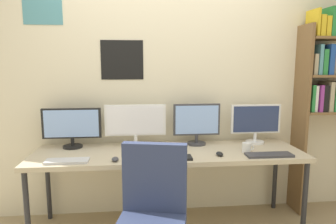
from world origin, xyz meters
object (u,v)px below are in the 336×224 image
Objects in this scene: bookshelf at (334,81)px; keyboard_center at (171,158)px; mouse_left_side at (115,159)px; mouse_right_side at (220,154)px; monitor_far_left at (72,126)px; monitor_center_right at (197,123)px; monitor_far_right at (256,122)px; keyboard_right at (269,155)px; coffee_mug at (247,148)px; keyboard_left at (67,161)px; monitor_center_left at (135,123)px; desk at (169,156)px.

bookshelf reaches higher than keyboard_center.
mouse_left_side is 0.88m from mouse_right_side.
monitor_center_right reaches higher than monitor_far_left.
monitor_far_right reaches higher than keyboard_center.
monitor_far_right is 1.46× the size of keyboard_center.
coffee_mug reaches higher than keyboard_right.
bookshelf is 0.89m from monitor_far_right.
keyboard_left is at bearing -175.60° from coffee_mug.
monitor_far_right is at bearing -0.00° from monitor_center_left.
monitor_center_right is at bearing 35.75° from desk.
monitor_center_right reaches higher than mouse_right_side.
bookshelf reaches higher than monitor_far_left.
bookshelf is 4.54× the size of monitor_center_right.
keyboard_right is (-0.04, -0.44, -0.20)m from monitor_far_right.
monitor_far_left reaches higher than mouse_right_side.
monitor_far_right is 0.64m from mouse_right_side.
bookshelf is (1.68, 0.23, 0.65)m from desk.
mouse_right_side is 0.27m from coffee_mug.
mouse_right_side is at bearing 172.83° from keyboard_right.
desk is 5.33× the size of monitor_center_right.
keyboard_left is (0.04, -0.44, -0.20)m from monitor_far_left.
monitor_far_left is 0.94× the size of monitor_center_left.
monitor_center_right reaches higher than monitor_far_right.
monitor_center_right is 0.90m from mouse_left_side.
coffee_mug is (0.68, -0.11, 0.09)m from desk.
monitor_center_left reaches higher than mouse_left_side.
monitor_far_right reaches higher than coffee_mug.
keyboard_right is (-0.84, -0.46, -0.59)m from bookshelf.
monitor_far_right is 0.42m from coffee_mug.
monitor_far_left is 5.62× the size of mouse_left_side.
keyboard_right is at bearing -14.38° from monitor_far_left.
monitor_far_right reaches higher than mouse_right_side.
keyboard_center reaches higher than desk.
keyboard_center is at bearing 0.00° from keyboard_left.
keyboard_right is at bearing 0.00° from keyboard_left.
monitor_far_left is 1.61m from coffee_mug.
keyboard_center and keyboard_right have the same top height.
monitor_far_right is 1.01m from keyboard_center.
monitor_far_left is at bearing 153.44° from keyboard_center.
mouse_left_side is 1.15m from coffee_mug.
keyboard_right is 0.42m from mouse_right_side.
desk is at bearing -13.49° from monitor_far_left.
desk is 22.73× the size of coffee_mug.
monitor_center_right is 1.33× the size of keyboard_center.
keyboard_left is 3.56× the size of mouse_right_side.
bookshelf is 19.36× the size of coffee_mug.
mouse_right_side is at bearing 3.99° from mouse_left_side.
desk is 4.19× the size of monitor_center_left.
monitor_center_right is 1.14× the size of keyboard_right.
monitor_far_left is at bearing 95.75° from keyboard_left.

